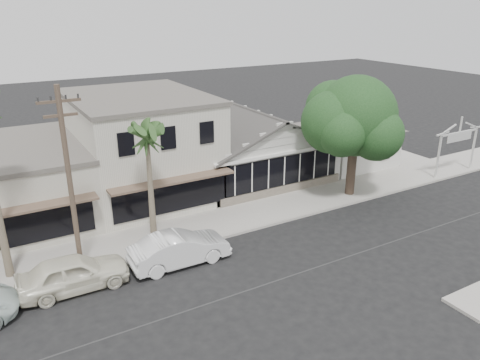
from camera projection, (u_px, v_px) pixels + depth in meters
ground at (299, 273)px, 22.40m from camera, size 140.00×140.00×0.00m
sidewalk_north at (95, 253)px, 24.08m from camera, size 90.00×3.50×0.15m
corner_shop at (252, 144)px, 33.93m from camera, size 10.40×8.60×5.10m
side_cottage at (346, 146)px, 37.39m from camera, size 6.00×6.00×3.00m
arch_sign at (459, 134)px, 34.23m from camera, size 4.12×0.12×3.95m
row_building_near at (141, 147)px, 30.78m from camera, size 8.00×10.00×6.50m
utility_pole at (70, 180)px, 20.70m from camera, size 1.80×0.24×9.00m
car_0 at (73, 273)px, 20.88m from camera, size 4.89×2.03×1.66m
car_1 at (180, 249)px, 22.98m from camera, size 4.98×1.78×1.64m
shade_tree at (352, 118)px, 29.86m from camera, size 7.24×6.54×8.03m
palm_east at (147, 135)px, 22.96m from camera, size 2.72×2.72×7.12m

